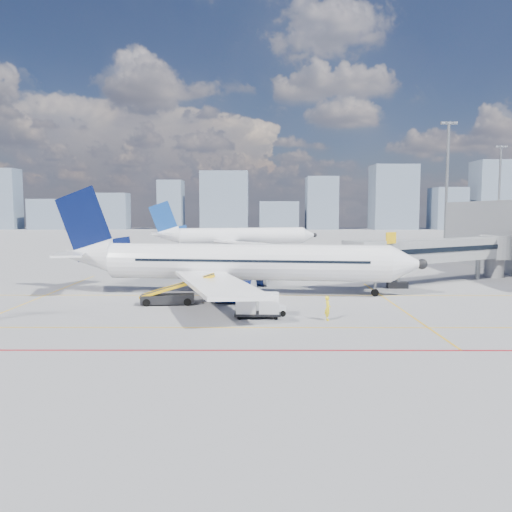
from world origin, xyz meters
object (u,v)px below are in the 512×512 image
at_px(cargo_dolly, 258,304).
at_px(belt_loader, 170,297).
at_px(ramp_worker, 328,308).
at_px(main_aircraft, 231,263).
at_px(baggage_tug, 272,308).
at_px(second_aircraft, 235,236).

xyz_separation_m(cargo_dolly, belt_loader, (-8.05, 5.74, -0.37)).
distance_m(cargo_dolly, ramp_worker, 5.55).
bearing_deg(main_aircraft, ramp_worker, -50.54).
distance_m(belt_loader, ramp_worker, 15.07).
bearing_deg(ramp_worker, baggage_tug, 69.48).
bearing_deg(second_aircraft, main_aircraft, -101.57).
xyz_separation_m(main_aircraft, baggage_tug, (3.85, -11.01, -2.58)).
distance_m(second_aircraft, ramp_worker, 66.14).
bearing_deg(baggage_tug, main_aircraft, 97.68).
height_order(second_aircraft, cargo_dolly, second_aircraft).
xyz_separation_m(baggage_tug, cargo_dolly, (-1.16, -0.80, 0.46)).
bearing_deg(main_aircraft, second_aircraft, 98.92).
distance_m(second_aircraft, belt_loader, 58.81).
relative_size(cargo_dolly, belt_loader, 0.53).
bearing_deg(second_aircraft, cargo_dolly, -99.58).
xyz_separation_m(second_aircraft, belt_loader, (-3.36, -58.66, -2.50)).
bearing_deg(belt_loader, baggage_tug, -34.06).
relative_size(cargo_dolly, ramp_worker, 1.91).
bearing_deg(ramp_worker, belt_loader, 64.83).
bearing_deg(baggage_tug, ramp_worker, -33.12).
xyz_separation_m(second_aircraft, baggage_tug, (5.85, -63.61, -2.58)).
xyz_separation_m(second_aircraft, ramp_worker, (10.17, -65.31, -2.26)).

